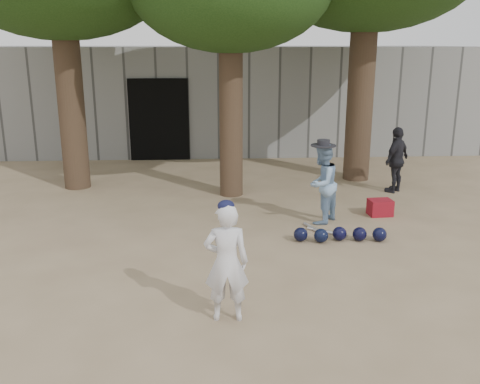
{
  "coord_description": "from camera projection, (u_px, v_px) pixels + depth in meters",
  "views": [
    {
      "loc": [
        0.16,
        -6.72,
        3.12
      ],
      "look_at": [
        0.6,
        1.0,
        0.95
      ],
      "focal_mm": 40.0,
      "sensor_mm": 36.0,
      "label": 1
    }
  ],
  "objects": [
    {
      "name": "helmet_row",
      "position": [
        340.0,
        234.0,
        8.66
      ],
      "size": [
        1.51,
        0.3,
        0.23
      ],
      "color": "black",
      "rests_on": "ground"
    },
    {
      "name": "spectator_dark",
      "position": [
        397.0,
        160.0,
        11.38
      ],
      "size": [
        0.84,
        0.81,
        1.41
      ],
      "primitive_type": "imported",
      "rotation": [
        0.0,
        0.0,
        3.88
      ],
      "color": "black",
      "rests_on": "ground"
    },
    {
      "name": "red_bag",
      "position": [
        380.0,
        207.0,
        9.96
      ],
      "size": [
        0.44,
        0.35,
        0.3
      ],
      "primitive_type": "cube",
      "rotation": [
        0.0,
        0.0,
        0.08
      ],
      "color": "maroon",
      "rests_on": "ground"
    },
    {
      "name": "ground",
      "position": [
        200.0,
        279.0,
        7.29
      ],
      "size": [
        70.0,
        70.0,
        0.0
      ],
      "primitive_type": "plane",
      "color": "#937C5E",
      "rests_on": "ground"
    },
    {
      "name": "spectator_blue",
      "position": [
        322.0,
        184.0,
        9.42
      ],
      "size": [
        0.86,
        0.88,
        1.43
      ],
      "primitive_type": "imported",
      "rotation": [
        0.0,
        0.0,
        4.04
      ],
      "color": "#7EA0C3",
      "rests_on": "ground"
    },
    {
      "name": "bat_pile",
      "position": [
        321.0,
        231.0,
        9.08
      ],
      "size": [
        0.63,
        0.71,
        0.06
      ],
      "color": "silver",
      "rests_on": "ground"
    },
    {
      "name": "back_building",
      "position": [
        204.0,
        96.0,
        16.82
      ],
      "size": [
        16.0,
        5.24,
        3.0
      ],
      "color": "gray",
      "rests_on": "ground"
    },
    {
      "name": "boy_player",
      "position": [
        226.0,
        263.0,
        6.07
      ],
      "size": [
        0.52,
        0.34,
        1.41
      ],
      "primitive_type": "imported",
      "rotation": [
        0.0,
        0.0,
        3.13
      ],
      "color": "silver",
      "rests_on": "ground"
    }
  ]
}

